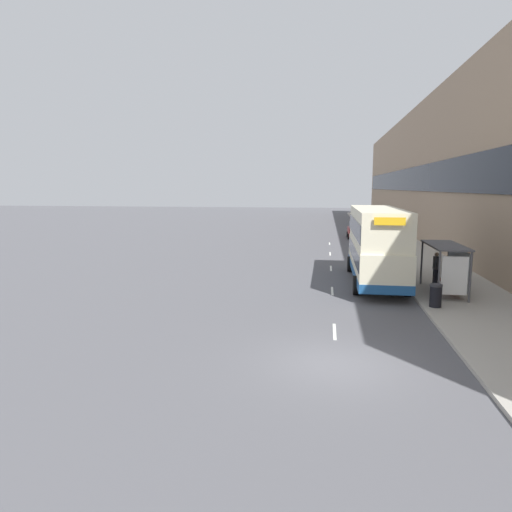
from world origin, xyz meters
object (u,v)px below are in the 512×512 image
pedestrian_at_shelter (467,265)px  bus_shelter (450,260)px  car_0 (356,230)px  double_decker_bus_near (376,244)px  litter_bin (436,295)px  pedestrian_2 (436,268)px

pedestrian_at_shelter → bus_shelter: bearing=-117.3°
bus_shelter → pedestrian_at_shelter: (2.00, 3.87, -0.83)m
car_0 → double_decker_bus_near: bearing=-91.0°
car_0 → litter_bin: bearing=-86.7°
double_decker_bus_near → pedestrian_at_shelter: double_decker_bus_near is taller
double_decker_bus_near → pedestrian_at_shelter: 5.53m
car_0 → litter_bin: (1.67, -29.20, -0.22)m
bus_shelter → pedestrian_2: bus_shelter is taller
pedestrian_2 → litter_bin: pedestrian_2 is taller
car_0 → litter_bin: car_0 is taller
car_0 → pedestrian_at_shelter: size_ratio=2.32×
car_0 → pedestrian_2: 24.23m
bus_shelter → pedestrian_at_shelter: bus_shelter is taller
bus_shelter → pedestrian_2: size_ratio=2.34×
bus_shelter → pedestrian_at_shelter: 4.44m
double_decker_bus_near → pedestrian_2: 3.47m
pedestrian_at_shelter → pedestrian_2: (-2.08, -1.47, 0.02)m
pedestrian_2 → litter_bin: bearing=-102.5°
double_decker_bus_near → litter_bin: double_decker_bus_near is taller
car_0 → pedestrian_2: (2.81, -24.07, 0.17)m
double_decker_bus_near → car_0: bearing=89.0°
car_0 → pedestrian_2: bearing=-83.3°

